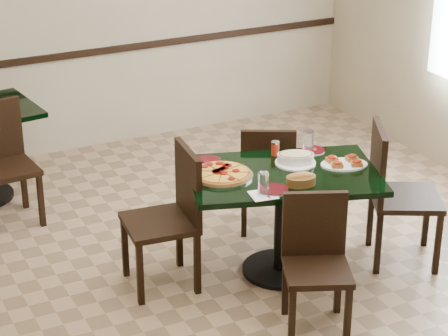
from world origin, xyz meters
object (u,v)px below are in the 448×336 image
bread_basket (301,179)px  back_chair_near (1,156)px  main_table (283,197)px  chair_far (267,173)px  bruschetta_platter (344,162)px  chair_near (316,255)px  chair_left (172,210)px  lasagna_casserole (296,157)px  chair_right (393,187)px  pepperoni_pizza (221,174)px

bread_basket → back_chair_near: bearing=139.2°
main_table → bread_basket: bread_basket is taller
chair_far → bruschetta_platter: 0.75m
back_chair_near → bruschetta_platter: 2.61m
chair_near → chair_left: bearing=149.1°
bread_basket → chair_left: bearing=160.1°
lasagna_casserole → chair_far: bearing=105.9°
chair_far → chair_right: chair_right is taller
chair_right → back_chair_near: size_ratio=1.07×
lasagna_casserole → bread_basket: lasagna_casserole is taller
chair_far → chair_right: 0.95m
back_chair_near → lasagna_casserole: back_chair_near is taller
main_table → chair_far: bearing=88.2°
bread_basket → chair_right: bearing=12.9°
chair_far → lasagna_casserole: bearing=110.7°
main_table → chair_near: chair_near is taller
bread_basket → bruschetta_platter: (0.42, 0.13, -0.02)m
main_table → chair_near: (-0.13, -0.62, -0.10)m
chair_left → bread_basket: (0.72, -0.42, 0.25)m
chair_right → back_chair_near: bearing=78.5°
pepperoni_pizza → bread_basket: size_ratio=1.91×
back_chair_near → bruschetta_platter: size_ratio=2.49×
chair_far → bread_basket: 0.88m
chair_far → back_chair_near: size_ratio=0.91×
chair_near → chair_left: size_ratio=0.88×
chair_left → lasagna_casserole: bearing=88.6°
chair_left → chair_right: bearing=81.4°
bruschetta_platter → chair_right: bearing=3.1°
pepperoni_pizza → bruschetta_platter: 0.84m
back_chair_near → bread_basket: bearing=-56.8°
chair_far → chair_near: chair_far is taller
chair_far → lasagna_casserole: 0.58m
pepperoni_pizza → bruschetta_platter: bruschetta_platter is taller
chair_far → bread_basket: bearing=103.2°
chair_near → bread_basket: chair_near is taller
main_table → back_chair_near: 2.24m
chair_near → pepperoni_pizza: size_ratio=2.03×
chair_left → pepperoni_pizza: 0.40m
bruschetta_platter → main_table: bearing=-171.2°
back_chair_near → chair_near: bearing=-64.4°
lasagna_casserole → bruschetta_platter: lasagna_casserole is taller
chair_near → back_chair_near: (-1.37, 2.29, 0.05)m
main_table → back_chair_near: bearing=149.7°
chair_left → chair_near: bearing=41.8°
chair_right → chair_left: 1.54m
chair_right → back_chair_near: (-2.26, 1.85, -0.04)m
back_chair_near → bruschetta_platter: back_chair_near is taller
main_table → chair_right: size_ratio=1.44×
chair_near → chair_right: (0.89, 0.43, 0.09)m
chair_right → chair_left: (-1.49, 0.40, -0.02)m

